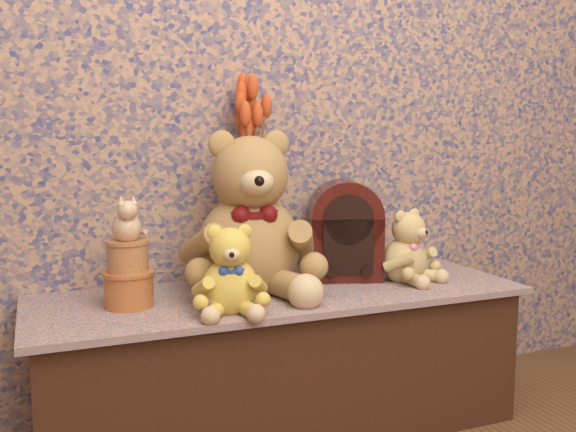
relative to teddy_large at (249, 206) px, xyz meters
The scene contains 10 objects.
display_shelf 0.50m from the teddy_large, 28.00° to the right, with size 1.51×0.51×0.45m, color navy.
teddy_large is the anchor object (origin of this frame).
teddy_medium 0.27m from the teddy_large, 121.82° to the right, with size 0.20×0.24×0.26m, color gold, non-canonical shape.
teddy_small 0.54m from the teddy_large, ahead, with size 0.20×0.24×0.25m, color tan, non-canonical shape.
cathedral_radio 0.36m from the teddy_large, ahead, with size 0.24×0.17×0.33m, color #38100A, non-canonical shape.
ceramic_vase 0.19m from the teddy_large, 70.54° to the left, with size 0.13×0.13×0.22m, color tan.
dried_stalks 0.20m from the teddy_large, 70.54° to the left, with size 0.22×0.22×0.42m, color #D04B21, non-canonical shape.
biscuit_tin_lower 0.43m from the teddy_large, behind, with size 0.14×0.14×0.10m, color gold.
biscuit_tin_upper 0.39m from the teddy_large, behind, with size 0.11×0.11×0.09m, color #DEA961.
cat_figurine 0.37m from the teddy_large, behind, with size 0.09×0.10×0.13m, color silver, non-canonical shape.
Camera 1 is at (-0.69, -0.50, 0.93)m, focal length 39.26 mm.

